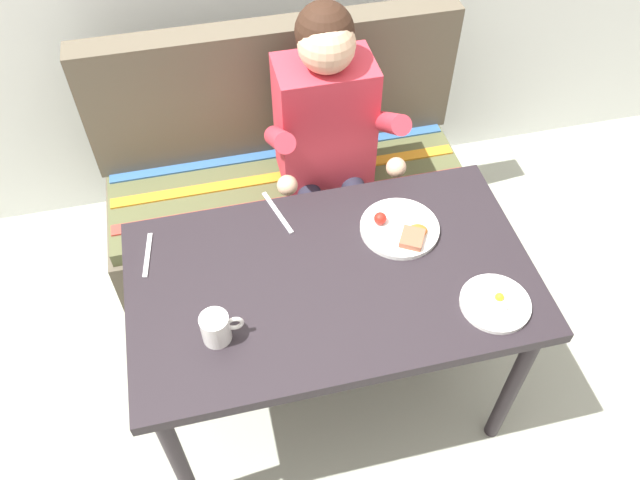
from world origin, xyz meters
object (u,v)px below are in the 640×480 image
Objects in this scene: table at (331,292)px; couch at (286,191)px; plate_breakfast at (401,229)px; plate_eggs at (495,303)px; fork at (148,255)px; coffee_mug at (216,327)px; person at (329,138)px; knife at (277,212)px.

couch is (0.00, 0.76, -0.32)m from table.
plate_eggs is at bearing -61.65° from plate_breakfast.
plate_breakfast reaches higher than fork.
couch is 12.20× the size of coffee_mug.
knife is (-0.25, -0.31, -0.01)m from person.
knife is (0.42, 0.08, 0.00)m from fork.
couch is at bearing 111.26° from plate_breakfast.
fork is (-0.77, 0.08, -0.01)m from plate_breakfast.
plate_eggs is at bearing -66.27° from couch.
knife is (-0.11, -0.48, 0.40)m from couch.
coffee_mug is 0.49m from knife.
table is 7.06× the size of fork.
coffee_mug is at bearing -54.20° from fork.
couch reaches higher than coffee_mug.
plate_eggs reaches higher than knife.
plate_breakfast is (0.25, 0.12, 0.09)m from table.
person is (0.14, 0.59, 0.09)m from table.
plate_breakfast is 0.66m from coffee_mug.
coffee_mug is (-0.78, 0.07, 0.04)m from plate_eggs.
table is 0.99× the size of person.
plate_eggs is at bearing -5.34° from coffee_mug.
plate_breakfast is at bearing -76.36° from person.
table is 0.29m from plate_breakfast.
table is 0.40m from coffee_mug.
person is at bearing 103.64° from plate_breakfast.
plate_breakfast is at bearing 22.85° from coffee_mug.
knife is at bearing 155.46° from plate_breakfast.
coffee_mug is at bearing 174.66° from plate_eggs.
table is at bearing -103.06° from person.
knife is (-0.11, 0.28, 0.08)m from table.
coffee_mug is (-0.35, -0.13, 0.13)m from table.
plate_breakfast is (0.25, -0.64, 0.41)m from couch.
couch reaches higher than fork.
couch is 1.14m from plate_eggs.
person is 4.89× the size of plate_breakfast.
plate_eggs is 1.18× the size of fork.
couch is at bearing 113.73° from plate_eggs.
person is at bearing 55.97° from coffee_mug.
couch reaches higher than knife.
person is at bearing 35.26° from knife.
knife is at bearing -102.76° from couch.
plate_breakfast is 2.10× the size of coffee_mug.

